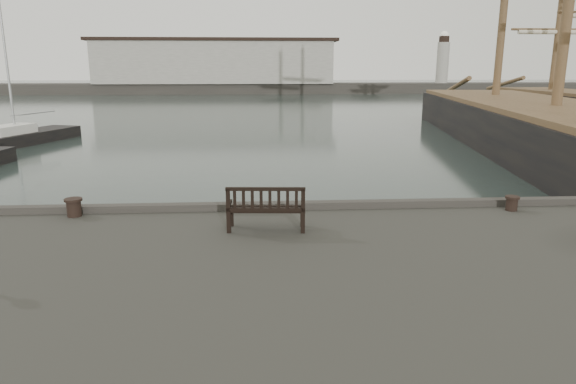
# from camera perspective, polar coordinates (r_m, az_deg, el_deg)

# --- Properties ---
(ground) EXTENTS (400.00, 400.00, 0.00)m
(ground) POSITION_cam_1_polar(r_m,az_deg,el_deg) (14.10, -2.83, -7.88)
(ground) COLOR black
(ground) RESTS_ON ground
(breakwater) EXTENTS (140.00, 9.50, 12.20)m
(breakwater) POSITION_cam_1_polar(r_m,az_deg,el_deg) (105.20, -6.20, 13.17)
(breakwater) COLOR #383530
(breakwater) RESTS_ON ground
(bench) EXTENTS (1.80, 0.73, 1.01)m
(bench) POSITION_cam_1_polar(r_m,az_deg,el_deg) (11.68, -2.43, -2.71)
(bench) COLOR black
(bench) RESTS_ON quay
(bollard_left) EXTENTS (0.51, 0.51, 0.46)m
(bollard_left) POSITION_cam_1_polar(r_m,az_deg,el_deg) (13.82, -22.69, -1.59)
(bollard_left) COLOR black
(bollard_left) RESTS_ON quay
(bollard_right) EXTENTS (0.43, 0.43, 0.38)m
(bollard_right) POSITION_cam_1_polar(r_m,az_deg,el_deg) (14.49, 23.61, -1.16)
(bollard_right) COLOR black
(bollard_right) RESTS_ON quay
(yacht_d) EXTENTS (5.43, 9.71, 11.85)m
(yacht_d) POSITION_cam_1_polar(r_m,az_deg,el_deg) (40.04, -27.47, 5.08)
(yacht_d) COLOR black
(yacht_d) RESTS_ON ground
(tall_ship_main) EXTENTS (15.53, 44.73, 32.92)m
(tall_ship_main) POSITION_cam_1_polar(r_m,az_deg,el_deg) (35.60, 27.27, 5.17)
(tall_ship_main) COLOR black
(tall_ship_main) RESTS_ON ground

